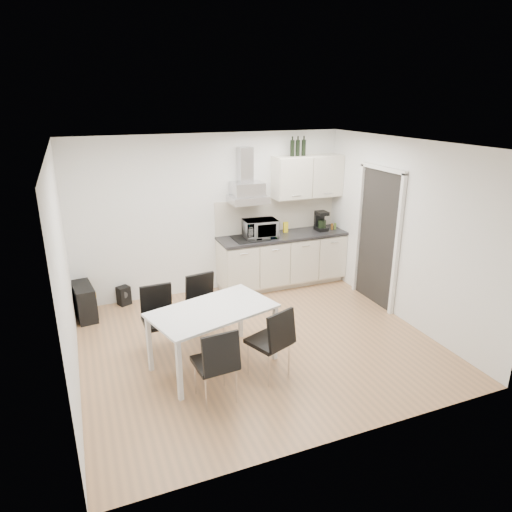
{
  "coord_description": "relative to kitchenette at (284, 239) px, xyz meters",
  "views": [
    {
      "loc": [
        -2.03,
        -5.0,
        3.12
      ],
      "look_at": [
        0.12,
        0.36,
        1.1
      ],
      "focal_mm": 32.0,
      "sensor_mm": 36.0,
      "label": 1
    }
  ],
  "objects": [
    {
      "name": "doorway",
      "position": [
        1.02,
        -1.18,
        0.22
      ],
      "size": [
        0.08,
        1.04,
        2.1
      ],
      "primitive_type": "cube",
      "color": "white",
      "rests_on": "ground"
    },
    {
      "name": "wall_left",
      "position": [
        -3.44,
        -1.73,
        0.47
      ],
      "size": [
        0.1,
        4.0,
        2.6
      ],
      "primitive_type": "cube",
      "color": "white",
      "rests_on": "ground"
    },
    {
      "name": "floor_speaker",
      "position": [
        -2.71,
        0.17,
        -0.68
      ],
      "size": [
        0.23,
        0.22,
        0.3
      ],
      "primitive_type": "cube",
      "rotation": [
        0.0,
        0.0,
        0.42
      ],
      "color": "black",
      "rests_on": "ground"
    },
    {
      "name": "chair_near_left",
      "position": [
        -2.07,
        -2.68,
        -0.39
      ],
      "size": [
        0.48,
        0.53,
        0.88
      ],
      "primitive_type": null,
      "rotation": [
        0.0,
        0.0,
        0.08
      ],
      "color": "black",
      "rests_on": "ground"
    },
    {
      "name": "guitar_amp",
      "position": [
        -3.29,
        -0.08,
        -0.57
      ],
      "size": [
        0.34,
        0.64,
        0.51
      ],
      "rotation": [
        0.0,
        0.0,
        0.13
      ],
      "color": "black",
      "rests_on": "ground"
    },
    {
      "name": "wall_back",
      "position": [
        -1.19,
        0.27,
        0.47
      ],
      "size": [
        4.5,
        0.1,
        2.6
      ],
      "primitive_type": "cube",
      "color": "white",
      "rests_on": "ground"
    },
    {
      "name": "dining_table",
      "position": [
        -1.88,
        -2.02,
        -0.16
      ],
      "size": [
        1.61,
        1.19,
        0.75
      ],
      "rotation": [
        0.0,
        0.0,
        0.28
      ],
      "color": "white",
      "rests_on": "ground"
    },
    {
      "name": "ceiling",
      "position": [
        -1.19,
        -1.73,
        1.77
      ],
      "size": [
        4.5,
        4.5,
        0.0
      ],
      "primitive_type": "plane",
      "color": "white",
      "rests_on": "wall_back"
    },
    {
      "name": "chair_near_right",
      "position": [
        -1.35,
        -2.48,
        -0.39
      ],
      "size": [
        0.59,
        0.63,
        0.88
      ],
      "primitive_type": null,
      "rotation": [
        0.0,
        0.0,
        0.38
      ],
      "color": "black",
      "rests_on": "ground"
    },
    {
      "name": "wall_front",
      "position": [
        -1.19,
        -3.73,
        0.47
      ],
      "size": [
        4.5,
        0.1,
        2.6
      ],
      "primitive_type": "cube",
      "color": "white",
      "rests_on": "ground"
    },
    {
      "name": "ground",
      "position": [
        -1.19,
        -1.73,
        -0.83
      ],
      "size": [
        4.5,
        4.5,
        0.0
      ],
      "primitive_type": "plane",
      "color": "tan",
      "rests_on": "ground"
    },
    {
      "name": "kitchenette",
      "position": [
        0.0,
        0.0,
        0.0
      ],
      "size": [
        2.22,
        0.64,
        2.52
      ],
      "color": "beige",
      "rests_on": "ground"
    },
    {
      "name": "chair_far_left",
      "position": [
        -2.42,
        -1.52,
        -0.39
      ],
      "size": [
        0.45,
        0.51,
        0.88
      ],
      "primitive_type": null,
      "rotation": [
        0.0,
        0.0,
        3.17
      ],
      "color": "black",
      "rests_on": "ground"
    },
    {
      "name": "wall_right",
      "position": [
        1.06,
        -1.73,
        0.47
      ],
      "size": [
        0.1,
        4.0,
        2.6
      ],
      "primitive_type": "cube",
      "color": "white",
      "rests_on": "ground"
    },
    {
      "name": "chair_far_right",
      "position": [
        -1.78,
        -1.35,
        -0.39
      ],
      "size": [
        0.51,
        0.56,
        0.88
      ],
      "primitive_type": null,
      "rotation": [
        0.0,
        0.0,
        3.28
      ],
      "color": "black",
      "rests_on": "ground"
    }
  ]
}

